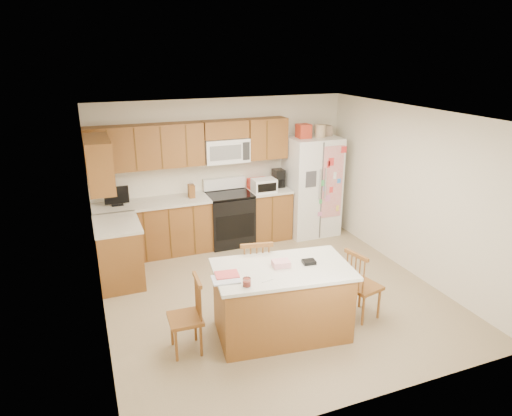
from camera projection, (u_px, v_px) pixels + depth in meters
name	position (u px, v px, depth m)	size (l,w,h in m)	color
ground	(273.00, 293.00, 6.45)	(4.50, 4.50, 0.00)	#857055
room_shell	(274.00, 196.00, 5.98)	(4.60, 4.60, 2.52)	beige
cabinetry	(174.00, 203.00, 7.39)	(3.36, 1.56, 2.15)	brown
stove	(229.00, 218.00, 8.00)	(0.76, 0.65, 1.13)	black
refrigerator	(312.00, 185.00, 8.33)	(0.90, 0.79, 2.04)	white
island	(282.00, 300.00, 5.42)	(1.72, 1.12, 0.96)	brown
windsor_chair_left	(187.00, 318.00, 5.10)	(0.38, 0.40, 0.90)	brown
windsor_chair_back	(255.00, 276.00, 5.92)	(0.50, 0.48, 1.01)	brown
windsor_chair_right	(362.00, 286.00, 5.75)	(0.46, 0.47, 0.93)	brown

